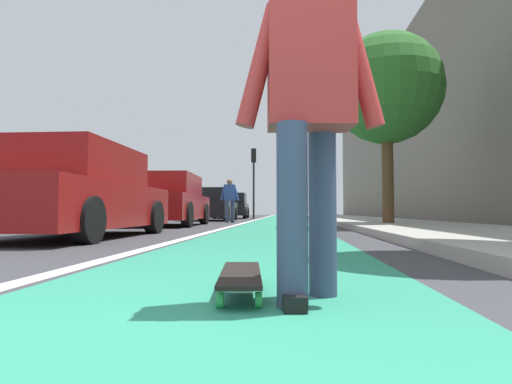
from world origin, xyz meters
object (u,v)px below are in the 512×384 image
(skater_person, at_px, (309,104))
(parked_car_far, at_px, (212,205))
(skateboard, at_px, (241,276))
(traffic_light, at_px, (254,170))
(parked_car_end, at_px, (232,206))
(pedestrian_distant, at_px, (230,197))
(parked_car_mid, at_px, (167,201))
(parked_car_near, at_px, (76,194))
(street_tree_mid, at_px, (386,89))

(skater_person, bearing_deg, parked_car_far, 11.78)
(skateboard, distance_m, traffic_light, 22.43)
(parked_car_end, bearing_deg, skater_person, -171.44)
(pedestrian_distant, bearing_deg, parked_car_mid, 158.85)
(parked_car_mid, xyz_separation_m, parked_car_far, (6.97, -0.09, -0.03))
(parked_car_near, xyz_separation_m, street_tree_mid, (4.63, -6.02, 2.93))
(skater_person, distance_m, pedestrian_distant, 13.89)
(skater_person, xyz_separation_m, parked_car_far, (17.13, 3.57, -0.24))
(skater_person, height_order, parked_car_end, skater_person)
(parked_car_mid, bearing_deg, skateboard, -161.67)
(parked_car_end, xyz_separation_m, street_tree_mid, (-13.96, -5.97, 2.91))
(skater_person, height_order, parked_car_far, skater_person)
(parked_car_mid, xyz_separation_m, pedestrian_distant, (3.54, -1.37, 0.22))
(skateboard, height_order, parked_car_far, parked_car_far)
(skateboard, distance_m, parked_car_near, 5.47)
(parked_car_near, height_order, parked_car_end, parked_car_end)
(skateboard, bearing_deg, parked_car_far, 10.76)
(parked_car_mid, bearing_deg, skater_person, -160.18)
(skater_person, relative_size, parked_car_far, 0.38)
(pedestrian_distant, bearing_deg, traffic_light, -1.29)
(parked_car_near, height_order, pedestrian_distant, pedestrian_distant)
(traffic_light, distance_m, pedestrian_distant, 8.85)
(skateboard, relative_size, street_tree_mid, 0.17)
(parked_car_end, height_order, pedestrian_distant, pedestrian_distant)
(parked_car_mid, bearing_deg, traffic_light, -7.32)
(parked_car_end, bearing_deg, street_tree_mid, -156.82)
(parked_car_far, bearing_deg, pedestrian_distant, -159.50)
(parked_car_mid, xyz_separation_m, street_tree_mid, (-0.97, -6.15, 2.91))
(parked_car_far, xyz_separation_m, traffic_light, (5.22, -1.48, 2.13))
(skateboard, distance_m, parked_car_end, 23.22)
(traffic_light, bearing_deg, skater_person, -174.64)
(parked_car_near, relative_size, street_tree_mid, 0.84)
(parked_car_far, relative_size, parked_car_end, 0.96)
(traffic_light, bearing_deg, parked_car_end, 60.08)
(skater_person, distance_m, parked_car_near, 5.77)
(skateboard, bearing_deg, parked_car_end, 7.77)
(skater_person, height_order, parked_car_near, skater_person)
(parked_car_mid, bearing_deg, parked_car_end, -0.79)
(skater_person, relative_size, parked_car_near, 0.38)
(parked_car_far, xyz_separation_m, pedestrian_distant, (-3.43, -1.28, 0.25))
(parked_car_far, bearing_deg, traffic_light, -15.81)
(parked_car_far, xyz_separation_m, street_tree_mid, (-7.94, -6.06, 2.94))
(skater_person, height_order, parked_car_mid, skater_person)
(skater_person, bearing_deg, parked_car_mid, 19.82)
(pedestrian_distant, bearing_deg, parked_car_near, 172.30)
(skater_person, height_order, traffic_light, traffic_light)
(skateboard, relative_size, pedestrian_distant, 0.52)
(parked_car_mid, xyz_separation_m, parked_car_end, (12.99, -0.18, -0.01))
(skater_person, bearing_deg, parked_car_end, 8.56)
(traffic_light, height_order, pedestrian_distant, traffic_light)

